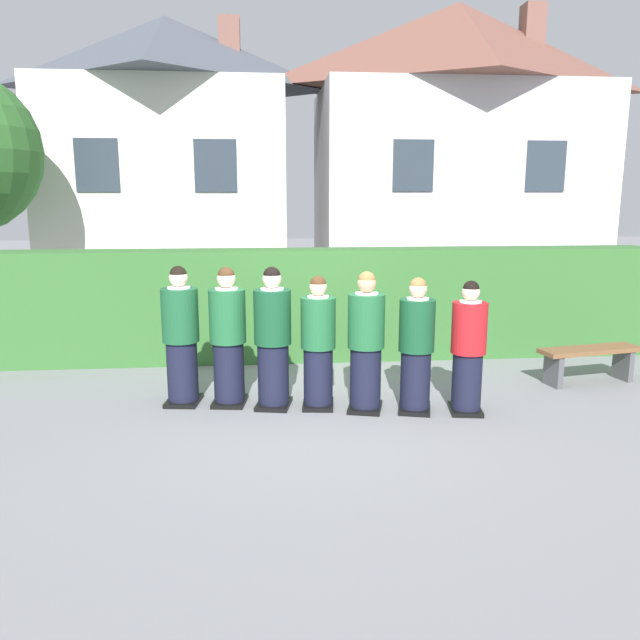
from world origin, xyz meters
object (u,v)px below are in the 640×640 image
object	(u,v)px
student_front_row_5	(416,349)
student_in_red_blazer	(468,351)
wooden_bench	(590,357)
student_front_row_0	(181,339)
student_front_row_3	(318,346)
student_front_row_2	(273,341)
student_front_row_1	(228,340)
student_front_row_4	(366,345)

from	to	relation	value
student_front_row_5	student_in_red_blazer	distance (m)	0.58
student_in_red_blazer	wooden_bench	xyz separation A→B (m)	(2.00, 0.96, -0.38)
student_in_red_blazer	wooden_bench	size ratio (longest dim) A/B	1.06
student_front_row_0	student_front_row_3	bearing A→B (deg)	-10.11
wooden_bench	student_front_row_2	bearing A→B (deg)	-172.46
student_front_row_0	student_front_row_1	distance (m)	0.56
student_front_row_4	student_in_red_blazer	size ratio (longest dim) A/B	1.06
student_front_row_4	wooden_bench	bearing A→B (deg)	13.83
student_front_row_1	student_in_red_blazer	world-z (taller)	student_front_row_1
student_front_row_0	student_front_row_3	xyz separation A→B (m)	(1.60, -0.29, -0.05)
student_front_row_3	student_front_row_4	size ratio (longest dim) A/B	0.96
student_front_row_1	student_front_row_5	size ratio (longest dim) A/B	1.06
student_front_row_1	student_front_row_3	distance (m)	1.07
student_front_row_3	student_front_row_5	size ratio (longest dim) A/B	1.00
student_front_row_5	student_in_red_blazer	size ratio (longest dim) A/B	1.02
student_front_row_0	student_front_row_2	world-z (taller)	student_front_row_2
student_front_row_2	student_front_row_4	xyz separation A→B (m)	(1.06, -0.22, -0.02)
student_front_row_5	student_front_row_2	bearing A→B (deg)	169.17
wooden_bench	student_front_row_1	bearing A→B (deg)	-175.04
student_front_row_5	wooden_bench	distance (m)	2.74
student_front_row_3	student_front_row_5	world-z (taller)	same
student_front_row_5	wooden_bench	xyz separation A→B (m)	(2.57, 0.87, -0.39)
student_front_row_4	student_in_red_blazer	bearing A→B (deg)	-9.43
student_front_row_2	student_front_row_3	world-z (taller)	student_front_row_2
student_front_row_4	wooden_bench	size ratio (longest dim) A/B	1.12
student_in_red_blazer	student_front_row_2	bearing A→B (deg)	169.54
student_front_row_1	student_front_row_2	size ratio (longest dim) A/B	0.99
student_front_row_1	student_front_row_3	xyz separation A→B (m)	(1.05, -0.21, -0.04)
student_front_row_1	student_front_row_4	world-z (taller)	student_front_row_1
student_in_red_blazer	student_front_row_5	bearing A→B (deg)	170.61
student_front_row_0	student_front_row_5	world-z (taller)	student_front_row_0
student_front_row_0	student_front_row_5	bearing A→B (deg)	-11.13
student_in_red_blazer	wooden_bench	world-z (taller)	student_in_red_blazer
student_front_row_3	student_in_red_blazer	world-z (taller)	student_front_row_3
student_in_red_blazer	wooden_bench	distance (m)	2.25
student_in_red_blazer	student_front_row_1	bearing A→B (deg)	168.55
student_front_row_0	student_front_row_2	bearing A→B (deg)	-11.58
student_front_row_2	student_in_red_blazer	size ratio (longest dim) A/B	1.09
student_front_row_3	student_front_row_4	distance (m)	0.56
student_front_row_1	student_front_row_5	world-z (taller)	student_front_row_1
student_front_row_2	student_front_row_0	bearing A→B (deg)	168.42
student_front_row_5	wooden_bench	size ratio (longest dim) A/B	1.08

